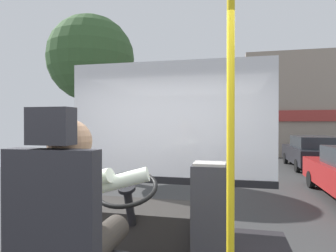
% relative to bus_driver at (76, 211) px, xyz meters
% --- Properties ---
extents(ground, '(18.00, 44.00, 0.06)m').
position_rel_bus_driver_xyz_m(ground, '(0.10, 9.10, -1.41)').
color(ground, '#343434').
extents(bus_driver, '(0.75, 0.58, 0.80)m').
position_rel_bus_driver_xyz_m(bus_driver, '(0.00, 0.00, 0.00)').
color(bus_driver, '#332D28').
rests_on(bus_driver, driver_seat).
extents(steering_console, '(1.10, 0.94, 0.77)m').
position_rel_bus_driver_xyz_m(steering_console, '(0.00, 1.18, -0.49)').
color(steering_console, '#282623').
rests_on(steering_console, bus_floor).
extents(handrail_pole, '(0.04, 0.04, 1.94)m').
position_rel_bus_driver_xyz_m(handrail_pole, '(0.84, 0.19, 0.26)').
color(handrail_pole, yellow).
rests_on(handrail_pole, bus_floor).
extents(fare_box, '(0.27, 0.23, 0.89)m').
position_rel_bus_driver_xyz_m(fare_box, '(0.68, 0.81, -0.26)').
color(fare_box, '#333338').
rests_on(fare_box, bus_floor).
extents(windshield_panel, '(2.50, 0.08, 1.48)m').
position_rel_bus_driver_xyz_m(windshield_panel, '(0.10, 1.92, 0.34)').
color(windshield_panel, silver).
extents(street_tree, '(2.93, 2.93, 5.56)m').
position_rel_bus_driver_xyz_m(street_tree, '(-3.87, 7.57, 2.67)').
color(street_tree, '#4C3828').
rests_on(street_tree, ground).
extents(shop_building, '(10.20, 5.35, 5.91)m').
position_rel_bus_driver_xyz_m(shop_building, '(6.71, 17.95, 1.56)').
color(shop_building, gray).
rests_on(shop_building, ground).
extents(parked_car_black, '(1.85, 3.96, 1.35)m').
position_rel_bus_driver_xyz_m(parked_car_black, '(4.16, 11.54, -0.69)').
color(parked_car_black, black).
rests_on(parked_car_black, ground).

